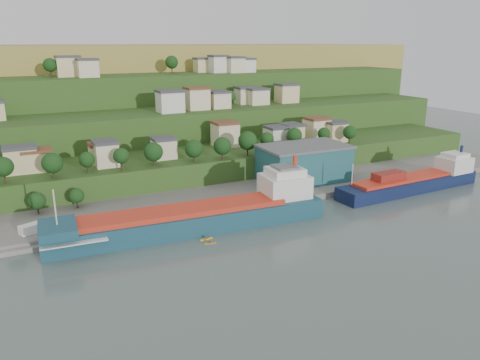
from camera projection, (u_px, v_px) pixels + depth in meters
ground at (243, 235)px, 125.07m from camera, size 500.00×500.00×0.00m
quay at (259, 195)px, 157.61m from camera, size 220.00×26.00×4.00m
pebble_beach at (15, 242)px, 120.92m from camera, size 40.00×18.00×2.40m
hillside at (114, 131)px, 270.46m from camera, size 360.00×210.69×96.00m
cargo_ship_near at (200, 218)px, 128.64m from camera, size 77.34×16.18×19.74m
cargo_ship_far at (414, 183)px, 162.44m from camera, size 58.34×12.41×15.74m
warehouse at (304, 163)px, 166.02m from camera, size 31.27×19.45×12.80m
caravan at (33, 229)px, 121.79m from camera, size 7.25×5.15×3.12m
dinghy at (69, 228)px, 125.94m from camera, size 4.14×1.58×0.83m
kayak_orange at (210, 243)px, 119.85m from camera, size 3.23×1.07×0.80m
kayak_yellow at (206, 238)px, 122.35m from camera, size 3.59×0.88×0.89m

